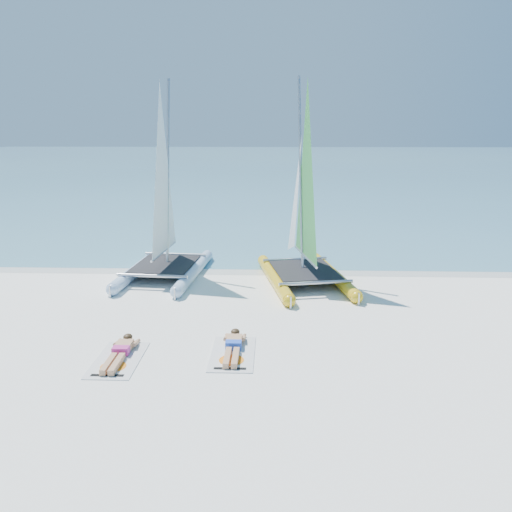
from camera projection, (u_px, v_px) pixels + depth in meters
The scene contains 9 objects.
ground at pixel (253, 329), 12.88m from camera, with size 140.00×140.00×0.00m, color white.
sea at pixel (270, 162), 73.82m from camera, with size 140.00×115.00×0.01m, color #74BBC2.
wet_sand_strip at pixel (260, 270), 18.20m from camera, with size 140.00×1.40×0.01m, color silver.
catamaran_blue at pixel (164, 217), 17.05m from camera, with size 2.81×5.24×6.90m.
catamaran_yellow at pixel (302, 215), 16.70m from camera, with size 3.34×5.58×6.92m.
towel_a at pixel (118, 360), 11.15m from camera, with size 1.00×1.85×0.02m, color silver.
sunbather_a at pixel (120, 351), 11.31m from camera, with size 0.37×1.73×0.26m.
towel_b at pixel (233, 354), 11.44m from camera, with size 1.00×1.85×0.02m, color silver.
sunbather_b at pixel (233, 346), 11.60m from camera, with size 0.37×1.73×0.26m.
Camera 1 is at (0.49, -11.98, 5.06)m, focal length 35.00 mm.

